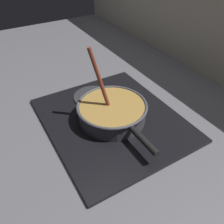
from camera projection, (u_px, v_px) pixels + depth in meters
The scene contains 6 objects.
ground at pixel (57, 135), 0.88m from camera, with size 2.40×1.60×0.04m, color #4C4C51.
backsplash_wall at pixel (222, 20), 1.01m from camera, with size 2.40×0.02×0.55m, color #B2A893.
hob_plate at pixel (112, 119), 0.91m from camera, with size 0.56×0.48×0.01m, color black.
burner_ring at pixel (112, 117), 0.90m from camera, with size 0.16×0.16×0.01m, color #592D0C.
spare_burner at pixel (93, 96), 1.01m from camera, with size 0.16×0.16×0.01m, color #262628.
cooking_pan at pixel (112, 111), 0.88m from camera, with size 0.40×0.27×0.28m.
Camera 1 is at (0.65, -0.15, 0.60)m, focal length 37.59 mm.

